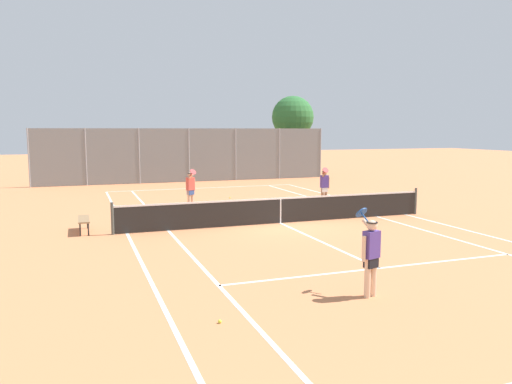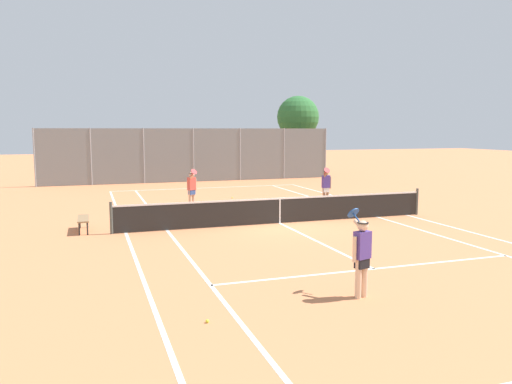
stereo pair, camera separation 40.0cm
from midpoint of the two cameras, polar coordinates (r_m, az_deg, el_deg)
The scene contains 13 objects.
ground_plane at distance 18.40m, azimuth 2.19°, elevation -3.58°, with size 120.00×120.00×0.00m, color #CC7A4C.
court_line_markings at distance 18.40m, azimuth 2.19°, elevation -3.57°, with size 11.10×23.90×0.01m.
tennis_net at distance 18.31m, azimuth 2.20°, elevation -2.02°, with size 12.00×0.10×1.07m.
player_near_side at distance 10.46m, azimuth 11.90°, elevation -6.79°, with size 0.52×0.85×1.77m.
player_far_left at distance 21.79m, azimuth -8.00°, elevation 0.49°, with size 0.43×0.90×1.77m.
player_far_right at distance 22.70m, azimuth 7.33°, elevation 0.77°, with size 0.64×0.75×1.77m.
loose_tennis_ball_0 at distance 25.01m, azimuth -3.45°, elevation -0.67°, with size 0.07×0.07×0.07m, color #D1DB33.
loose_tennis_ball_1 at distance 20.02m, azimuth -7.84°, elevation -2.67°, with size 0.07×0.07×0.07m, color #D1DB33.
loose_tennis_ball_2 at distance 23.83m, azimuth 4.62°, elevation -1.07°, with size 0.07×0.07×0.07m, color #D1DB33.
loose_tennis_ball_3 at distance 9.18m, azimuth -5.45°, elevation -14.51°, with size 0.07×0.07×0.07m, color #D1DB33.
courtside_bench at distance 17.78m, azimuth -19.70°, elevation -3.03°, with size 0.36×1.50×0.47m.
back_fence at distance 33.21m, azimuth -8.01°, elevation 4.20°, with size 19.39×0.08×3.53m.
tree_behind_left at distance 38.53m, azimuth 3.93°, elevation 8.37°, with size 3.20×3.20×5.99m.
Camera 1 is at (-6.96, -16.70, 3.41)m, focal length 35.00 mm.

